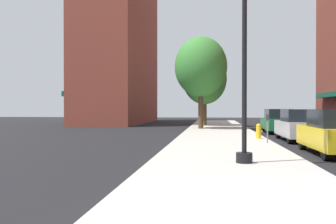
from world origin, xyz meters
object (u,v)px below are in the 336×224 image
at_px(car_green, 278,121).
at_px(tree_near, 205,79).
at_px(parking_meter_near, 267,125).
at_px(car_yellow, 335,133).
at_px(lamppost, 244,57).
at_px(fire_hydrant, 259,131).
at_px(car_silver, 299,126).
at_px(tree_mid, 201,67).

bearing_deg(car_green, tree_near, 123.81).
bearing_deg(car_green, parking_meter_near, -100.83).
relative_size(tree_near, car_yellow, 1.55).
height_order(lamppost, car_green, lamppost).
relative_size(fire_hydrant, car_green, 0.18).
bearing_deg(car_silver, tree_near, 108.83).
bearing_deg(car_yellow, car_silver, 90.05).
height_order(fire_hydrant, tree_mid, tree_mid).
xyz_separation_m(parking_meter_near, car_green, (1.95, 8.55, -0.14)).
relative_size(parking_meter_near, tree_near, 0.20).
relative_size(tree_near, car_green, 1.55).
relative_size(lamppost, parking_meter_near, 4.50).
height_order(fire_hydrant, car_yellow, car_yellow).
bearing_deg(tree_mid, car_green, -28.81).
bearing_deg(parking_meter_near, car_yellow, -59.18).
xyz_separation_m(lamppost, parking_meter_near, (1.61, 6.45, -2.25)).
relative_size(fire_hydrant, tree_mid, 0.11).
height_order(lamppost, car_silver, lamppost).
bearing_deg(car_yellow, fire_hydrant, 110.43).
height_order(lamppost, fire_hydrant, lamppost).
distance_m(lamppost, parking_meter_near, 7.01).
distance_m(fire_hydrant, car_silver, 2.09).
height_order(parking_meter_near, tree_mid, tree_mid).
relative_size(fire_hydrant, car_silver, 0.18).
bearing_deg(tree_mid, fire_hydrant, -70.30).
xyz_separation_m(tree_mid, car_silver, (5.36, -9.12, -4.13)).
bearing_deg(car_yellow, tree_near, 104.45).
bearing_deg(car_green, lamppost, -101.33).
height_order(lamppost, car_yellow, lamppost).
bearing_deg(tree_near, car_green, -58.20).
relative_size(parking_meter_near, car_silver, 0.30).
relative_size(parking_meter_near, car_yellow, 0.30).
xyz_separation_m(car_yellow, car_silver, (0.00, 5.64, 0.00)).
height_order(car_yellow, car_green, same).
bearing_deg(car_silver, car_green, 89.22).
distance_m(lamppost, car_yellow, 5.34).
bearing_deg(car_silver, lamppost, -112.75).
xyz_separation_m(lamppost, fire_hydrant, (1.49, 8.73, -2.68)).
bearing_deg(lamppost, tree_mid, 95.74).
height_order(lamppost, tree_near, tree_near).
bearing_deg(tree_mid, parking_meter_near, -73.47).
distance_m(fire_hydrant, tree_near, 15.44).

